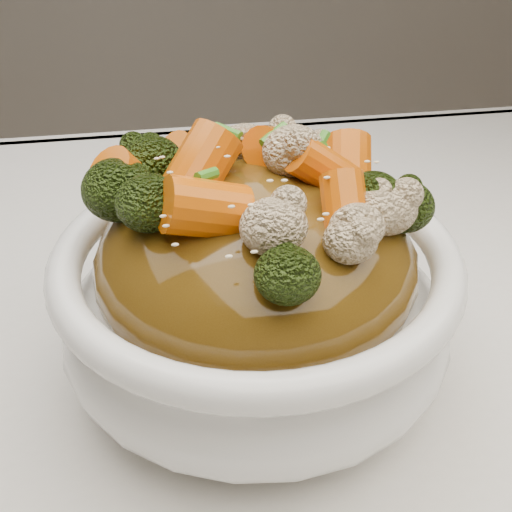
{
  "coord_description": "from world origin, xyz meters",
  "views": [
    {
      "loc": [
        -0.1,
        -0.29,
        1.03
      ],
      "look_at": [
        -0.05,
        -0.0,
        0.83
      ],
      "focal_mm": 42.0,
      "sensor_mm": 36.0,
      "label": 1
    }
  ],
  "objects": [
    {
      "name": "tablecloth",
      "position": [
        0.0,
        0.0,
        0.73
      ],
      "size": [
        1.2,
        0.8,
        0.04
      ],
      "primitive_type": "cube",
      "color": "silver",
      "rests_on": "dining_table"
    },
    {
      "name": "bowl",
      "position": [
        -0.05,
        -0.0,
        0.8
      ],
      "size": [
        0.25,
        0.25,
        0.09
      ],
      "primitive_type": null,
      "rotation": [
        0.0,
        0.0,
        0.04
      ],
      "color": "white",
      "rests_on": "tablecloth"
    },
    {
      "name": "sauce_base",
      "position": [
        -0.05,
        -0.0,
        0.83
      ],
      "size": [
        0.2,
        0.2,
        0.1
      ],
      "primitive_type": "ellipsoid",
      "rotation": [
        0.0,
        0.0,
        0.04
      ],
      "color": "#51360D",
      "rests_on": "bowl"
    },
    {
      "name": "carrots",
      "position": [
        -0.05,
        -0.0,
        0.9
      ],
      "size": [
        0.2,
        0.2,
        0.05
      ],
      "primitive_type": null,
      "rotation": [
        0.0,
        0.0,
        0.04
      ],
      "color": "#D05A06",
      "rests_on": "sauce_base"
    },
    {
      "name": "broccoli",
      "position": [
        -0.05,
        -0.0,
        0.9
      ],
      "size": [
        0.2,
        0.2,
        0.05
      ],
      "primitive_type": null,
      "rotation": [
        0.0,
        0.0,
        0.04
      ],
      "color": "black",
      "rests_on": "sauce_base"
    },
    {
      "name": "cauliflower",
      "position": [
        -0.05,
        -0.0,
        0.89
      ],
      "size": [
        0.2,
        0.2,
        0.04
      ],
      "primitive_type": null,
      "rotation": [
        0.0,
        0.0,
        0.04
      ],
      "color": "beige",
      "rests_on": "sauce_base"
    },
    {
      "name": "scallions",
      "position": [
        -0.05,
        -0.0,
        0.9
      ],
      "size": [
        0.15,
        0.15,
        0.02
      ],
      "primitive_type": null,
      "rotation": [
        0.0,
        0.0,
        0.04
      ],
      "color": "#367E1D",
      "rests_on": "sauce_base"
    },
    {
      "name": "sesame_seeds",
      "position": [
        -0.05,
        -0.0,
        0.9
      ],
      "size": [
        0.18,
        0.18,
        0.01
      ],
      "primitive_type": null,
      "rotation": [
        0.0,
        0.0,
        0.04
      ],
      "color": "beige",
      "rests_on": "sauce_base"
    }
  ]
}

